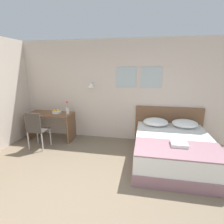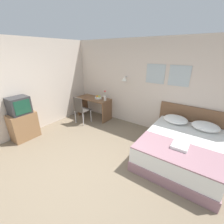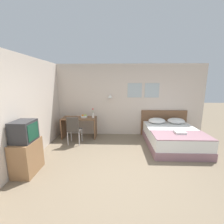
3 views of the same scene
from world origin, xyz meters
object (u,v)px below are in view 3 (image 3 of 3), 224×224
(headboard, at_px, (163,123))
(pillow_left, at_px, (157,121))
(television, at_px, (24,131))
(throw_blanket, at_px, (181,135))
(desk_chair, at_px, (74,128))
(pillow_right, at_px, (176,121))
(fruit_bowl, at_px, (84,116))
(desk, at_px, (79,124))
(tv_stand, at_px, (27,157))
(bed, at_px, (173,138))
(folded_towel_near_foot, at_px, (180,132))
(flower_vase, at_px, (93,115))

(headboard, distance_m, pillow_left, 0.49)
(pillow_left, bearing_deg, television, -146.75)
(throw_blanket, relative_size, desk_chair, 1.64)
(pillow_right, height_order, fruit_bowl, fruit_bowl)
(desk, xyz_separation_m, tv_stand, (-0.63, -2.20, -0.15))
(desk_chair, relative_size, tv_stand, 1.26)
(pillow_right, height_order, throw_blanket, pillow_right)
(bed, bearing_deg, folded_towel_near_foot, -87.00)
(bed, distance_m, tv_stand, 4.07)
(pillow_left, relative_size, tv_stand, 0.81)
(tv_stand, bearing_deg, television, -0.00)
(folded_towel_near_foot, height_order, desk, desk)
(pillow_left, height_order, throw_blanket, pillow_left)
(tv_stand, bearing_deg, bed, 22.38)
(pillow_right, xyz_separation_m, folded_towel_near_foot, (-0.32, -1.12, -0.04))
(throw_blanket, distance_m, folded_towel_near_foot, 0.15)
(pillow_right, distance_m, desk_chair, 3.56)
(folded_towel_near_foot, bearing_deg, television, -163.54)
(desk, xyz_separation_m, desk_chair, (-0.01, -0.65, 0.02))
(throw_blanket, relative_size, television, 3.13)
(bed, xyz_separation_m, throw_blanket, (-0.00, -0.57, 0.29))
(pillow_left, xyz_separation_m, pillow_right, (0.68, 0.00, 0.00))
(folded_towel_near_foot, relative_size, television, 0.60)
(desk_chair, bearing_deg, pillow_left, 13.72)
(folded_towel_near_foot, xyz_separation_m, tv_stand, (-3.79, -1.12, -0.24))
(bed, xyz_separation_m, pillow_right, (0.34, 0.69, 0.37))
(desk_chair, xyz_separation_m, flower_vase, (0.52, 0.65, 0.31))
(throw_blanket, bearing_deg, flower_vase, 154.96)
(headboard, bearing_deg, pillow_right, -43.18)
(pillow_left, xyz_separation_m, desk_chair, (-2.81, -0.69, -0.10))
(bed, distance_m, throw_blanket, 0.64)
(bed, xyz_separation_m, desk, (-3.14, 0.65, 0.25))
(tv_stand, bearing_deg, pillow_right, 28.66)
(bed, relative_size, throw_blanket, 1.29)
(throw_blanket, distance_m, tv_stand, 3.89)
(pillow_right, xyz_separation_m, desk_chair, (-3.49, -0.69, -0.10))
(headboard, relative_size, pillow_right, 2.83)
(desk_chair, bearing_deg, bed, -0.12)
(bed, distance_m, pillow_left, 0.86)
(folded_towel_near_foot, bearing_deg, pillow_left, 107.82)
(pillow_left, bearing_deg, flower_vase, -179.13)
(bed, height_order, tv_stand, tv_stand)
(folded_towel_near_foot, distance_m, television, 3.96)
(desk, bearing_deg, folded_towel_near_foot, -18.97)
(desk, relative_size, television, 2.51)
(television, bearing_deg, tv_stand, 180.00)
(headboard, xyz_separation_m, pillow_right, (0.34, -0.32, 0.16))
(bed, xyz_separation_m, tv_stand, (-3.76, -1.55, 0.10))
(headboard, bearing_deg, throw_blanket, -90.00)
(pillow_left, height_order, fruit_bowl, fruit_bowl)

